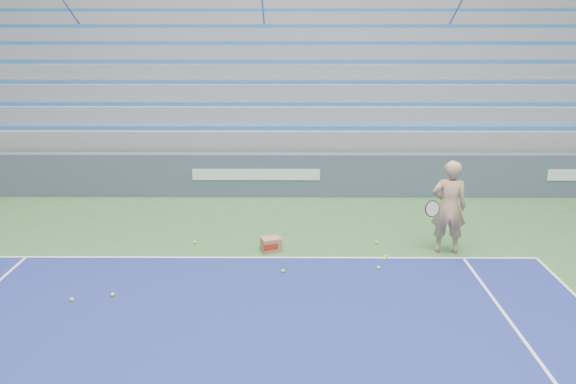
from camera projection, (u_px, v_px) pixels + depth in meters
name	position (u px, v px, depth m)	size (l,w,h in m)	color
sponsor_barrier	(257.00, 175.00, 14.21)	(30.00, 0.32, 1.10)	#404E61
bleachers	(266.00, 81.00, 19.17)	(31.00, 9.15, 7.30)	gray
tennis_player	(449.00, 207.00, 10.58)	(0.95, 0.86, 1.81)	tan
ball_box	(271.00, 244.00, 10.83)	(0.44, 0.39, 0.27)	olive
tennis_ball_0	(113.00, 295.00, 9.05)	(0.07, 0.07, 0.07)	#BDF031
tennis_ball_1	(195.00, 242.00, 11.21)	(0.07, 0.07, 0.07)	#BDF031
tennis_ball_2	(386.00, 257.00, 10.52)	(0.07, 0.07, 0.07)	#BDF031
tennis_ball_3	(378.00, 268.00, 10.05)	(0.07, 0.07, 0.07)	#BDF031
tennis_ball_4	(384.00, 259.00, 10.43)	(0.07, 0.07, 0.07)	#BDF031
tennis_ball_5	(283.00, 271.00, 9.91)	(0.07, 0.07, 0.07)	#BDF031
tennis_ball_6	(72.00, 300.00, 8.88)	(0.07, 0.07, 0.07)	#BDF031
tennis_ball_7	(377.00, 243.00, 11.20)	(0.07, 0.07, 0.07)	#BDF031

